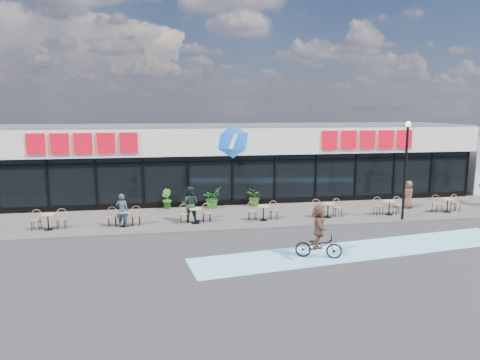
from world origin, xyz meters
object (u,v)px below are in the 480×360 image
(lamp_post, at_px, (406,162))
(cyclist_a, at_px, (319,235))
(potted_plant_mid, at_px, (212,198))
(pedestrian_a, at_px, (408,195))
(patron_right, at_px, (190,204))
(potted_plant_left, at_px, (166,199))
(patron_left, at_px, (122,211))
(potted_plant_right, at_px, (255,197))

(lamp_post, xyz_separation_m, cyclist_a, (-6.00, -4.37, -2.13))
(potted_plant_mid, relative_size, cyclist_a, 0.56)
(lamp_post, height_order, pedestrian_a, lamp_post)
(cyclist_a, bearing_deg, patron_right, 128.02)
(potted_plant_left, distance_m, patron_left, 4.02)
(patron_left, bearing_deg, patron_right, -161.97)
(potted_plant_left, distance_m, potted_plant_mid, 2.52)
(pedestrian_a, bearing_deg, patron_right, -86.68)
(patron_left, distance_m, pedestrian_a, 15.40)
(potted_plant_mid, bearing_deg, cyclist_a, -69.69)
(patron_right, bearing_deg, lamp_post, -173.15)
(lamp_post, bearing_deg, patron_left, 176.22)
(potted_plant_right, distance_m, cyclist_a, 8.66)
(potted_plant_left, height_order, potted_plant_right, potted_plant_left)
(lamp_post, distance_m, potted_plant_right, 8.29)
(patron_left, relative_size, pedestrian_a, 1.03)
(patron_left, height_order, pedestrian_a, patron_left)
(patron_right, bearing_deg, potted_plant_left, -54.10)
(patron_left, relative_size, cyclist_a, 0.77)
(potted_plant_right, bearing_deg, patron_left, -154.56)
(potted_plant_left, bearing_deg, potted_plant_mid, -3.99)
(patron_right, xyz_separation_m, cyclist_a, (4.53, -5.79, -0.08))
(patron_left, distance_m, cyclist_a, 9.35)
(potted_plant_mid, height_order, cyclist_a, cyclist_a)
(patron_left, distance_m, patron_right, 3.23)
(potted_plant_mid, distance_m, patron_left, 5.61)
(potted_plant_mid, distance_m, pedestrian_a, 10.97)
(potted_plant_left, relative_size, potted_plant_mid, 0.95)
(potted_plant_right, bearing_deg, lamp_post, -32.39)
(lamp_post, height_order, patron_left, lamp_post)
(lamp_post, relative_size, potted_plant_right, 4.73)
(patron_right, bearing_deg, patron_left, 23.58)
(pedestrian_a, bearing_deg, cyclist_a, -49.61)
(lamp_post, relative_size, potted_plant_left, 4.41)
(potted_plant_mid, relative_size, patron_left, 0.73)
(potted_plant_mid, distance_m, potted_plant_right, 2.48)
(cyclist_a, bearing_deg, pedestrian_a, 40.88)
(potted_plant_right, bearing_deg, potted_plant_left, 178.72)
(potted_plant_left, height_order, patron_right, patron_right)
(potted_plant_left, bearing_deg, pedestrian_a, -9.11)
(potted_plant_left, height_order, cyclist_a, cyclist_a)
(patron_right, bearing_deg, pedestrian_a, -161.67)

